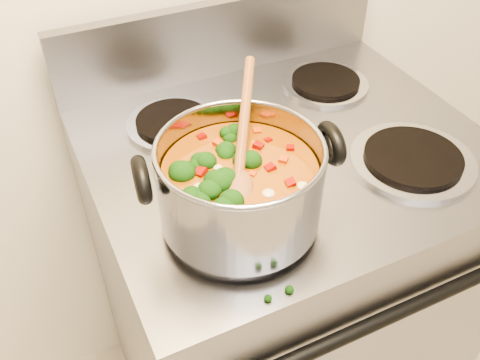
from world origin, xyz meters
name	(u,v)px	position (x,y,z in m)	size (l,w,h in m)	color
electric_range	(276,292)	(0.07, 1.16, 0.47)	(0.72, 0.65, 1.08)	gray
stockpot	(240,185)	(-0.10, 1.01, 1.00)	(0.31, 0.24, 0.15)	gray
wooden_spoon	(241,152)	(-0.09, 1.03, 1.05)	(0.17, 0.26, 0.09)	brown
cooktop_crumbs	(313,226)	(0.00, 0.95, 0.92)	(0.38, 0.22, 0.01)	black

